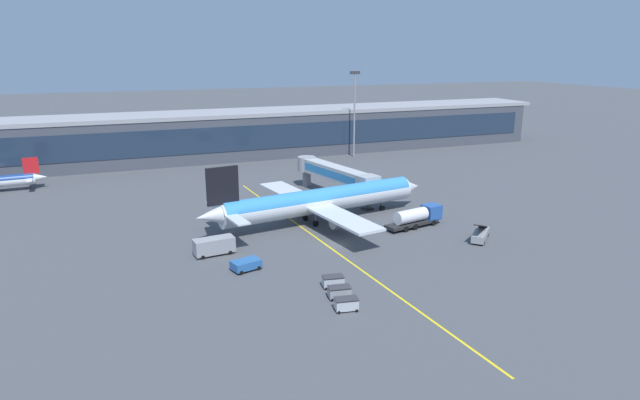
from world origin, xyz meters
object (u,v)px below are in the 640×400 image
(fuel_tanker, at_px, (417,216))
(lavatory_truck, at_px, (215,245))
(pushback_tug, at_px, (247,264))
(belt_loader, at_px, (480,234))
(main_airliner, at_px, (320,201))
(baggage_cart_0, at_px, (346,304))
(baggage_cart_2, at_px, (333,281))
(baggage_cart_1, at_px, (339,292))

(fuel_tanker, xyz_separation_m, lavatory_truck, (-34.12, -0.45, -0.32))
(pushback_tug, bearing_deg, fuel_tanker, 13.90)
(belt_loader, bearing_deg, main_airliner, 138.28)
(fuel_tanker, bearing_deg, baggage_cart_0, -135.24)
(baggage_cart_2, bearing_deg, lavatory_truck, 124.91)
(baggage_cart_1, distance_m, baggage_cart_2, 3.20)
(baggage_cart_1, relative_size, baggage_cart_2, 1.00)
(belt_loader, distance_m, baggage_cart_0, 32.34)
(main_airliner, bearing_deg, baggage_cart_2, -107.98)
(main_airliner, distance_m, lavatory_truck, 21.80)
(pushback_tug, xyz_separation_m, lavatory_truck, (-2.84, 7.29, 0.57))
(main_airliner, distance_m, pushback_tug, 23.55)
(fuel_tanker, bearing_deg, pushback_tug, -166.10)
(belt_loader, distance_m, baggage_cart_2, 29.17)
(belt_loader, distance_m, baggage_cart_1, 30.63)
(fuel_tanker, bearing_deg, lavatory_truck, -179.24)
(fuel_tanker, xyz_separation_m, belt_loader, (5.63, -9.46, -0.76))
(main_airliner, xyz_separation_m, belt_loader, (19.93, -17.78, -2.82))
(fuel_tanker, xyz_separation_m, baggage_cart_1, (-23.05, -20.21, -0.96))
(belt_loader, bearing_deg, fuel_tanker, 120.77)
(belt_loader, height_order, baggage_cart_1, belt_loader)
(pushback_tug, height_order, baggage_cart_0, baggage_cart_0)
(fuel_tanker, relative_size, lavatory_truck, 1.84)
(pushback_tug, xyz_separation_m, baggage_cart_0, (7.71, -15.63, -0.07))
(pushback_tug, bearing_deg, lavatory_truck, 111.29)
(pushback_tug, height_order, baggage_cart_1, baggage_cart_1)
(fuel_tanker, xyz_separation_m, pushback_tug, (-31.28, -7.74, -0.90))
(main_airliner, xyz_separation_m, baggage_cart_1, (-8.75, -28.52, -3.03))
(baggage_cart_2, bearing_deg, pushback_tug, 133.20)
(main_airliner, xyz_separation_m, baggage_cart_0, (-9.27, -31.68, -3.03))
(lavatory_truck, distance_m, baggage_cart_1, 22.65)
(pushback_tug, height_order, baggage_cart_2, baggage_cart_2)
(main_airliner, xyz_separation_m, baggage_cart_2, (-8.23, -25.37, -3.03))
(baggage_cart_1, bearing_deg, main_airliner, 72.95)
(baggage_cart_0, bearing_deg, belt_loader, 25.47)
(baggage_cart_0, distance_m, baggage_cart_2, 6.40)
(fuel_tanker, xyz_separation_m, baggage_cart_2, (-22.53, -17.05, -0.96))
(baggage_cart_2, bearing_deg, baggage_cart_1, -99.28)
(fuel_tanker, bearing_deg, baggage_cart_1, -138.76)
(baggage_cart_1, bearing_deg, baggage_cart_2, 80.72)
(baggage_cart_0, height_order, baggage_cart_2, same)
(main_airliner, height_order, baggage_cart_0, main_airliner)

